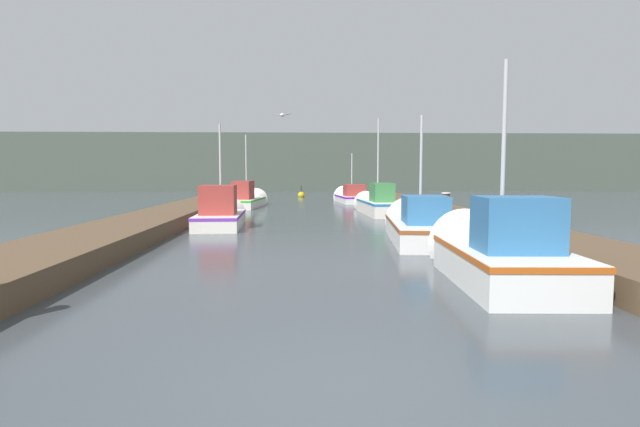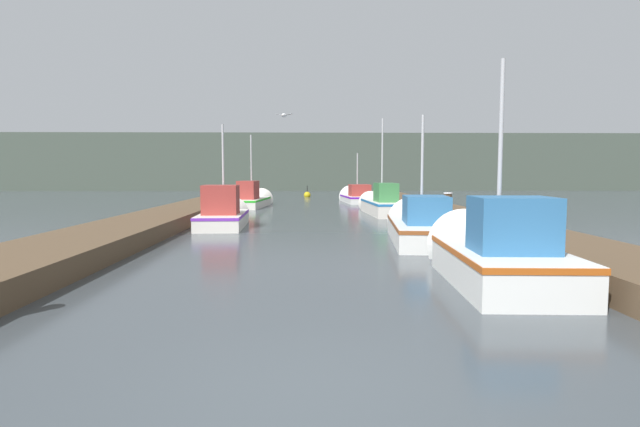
% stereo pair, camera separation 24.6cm
% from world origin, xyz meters
% --- Properties ---
extents(ground_plane, '(200.00, 200.00, 0.00)m').
position_xyz_m(ground_plane, '(0.00, 0.00, 0.00)').
color(ground_plane, '#3D4449').
extents(dock_left, '(2.44, 40.00, 0.50)m').
position_xyz_m(dock_left, '(-5.68, 16.00, 0.25)').
color(dock_left, brown).
rests_on(dock_left, ground_plane).
extents(dock_right, '(2.44, 40.00, 0.50)m').
position_xyz_m(dock_right, '(5.68, 16.00, 0.25)').
color(dock_right, brown).
rests_on(dock_right, ground_plane).
extents(distant_shore_ridge, '(120.00, 16.00, 6.17)m').
position_xyz_m(distant_shore_ridge, '(0.00, 56.75, 3.08)').
color(distant_shore_ridge, '#424C42').
rests_on(distant_shore_ridge, ground_plane).
extents(fishing_boat_0, '(2.01, 4.68, 4.59)m').
position_xyz_m(fishing_boat_0, '(3.42, 5.07, 0.49)').
color(fishing_boat_0, silver).
rests_on(fishing_boat_0, ground_plane).
extents(fishing_boat_1, '(2.29, 5.94, 4.25)m').
position_xyz_m(fishing_boat_1, '(3.31, 10.81, 0.43)').
color(fishing_boat_1, silver).
rests_on(fishing_boat_1, ground_plane).
extents(fishing_boat_2, '(1.73, 4.73, 4.29)m').
position_xyz_m(fishing_boat_2, '(-3.30, 14.63, 0.46)').
color(fishing_boat_2, silver).
rests_on(fishing_boat_2, ground_plane).
extents(fishing_boat_3, '(1.68, 6.08, 4.96)m').
position_xyz_m(fishing_boat_3, '(3.46, 20.24, 0.46)').
color(fishing_boat_3, silver).
rests_on(fishing_boat_3, ground_plane).
extents(fishing_boat_4, '(2.10, 5.85, 4.68)m').
position_xyz_m(fishing_boat_4, '(-3.41, 25.40, 0.43)').
color(fishing_boat_4, silver).
rests_on(fishing_boat_4, ground_plane).
extents(fishing_boat_5, '(2.18, 5.15, 3.89)m').
position_xyz_m(fishing_boat_5, '(3.14, 29.47, 0.36)').
color(fishing_boat_5, silver).
rests_on(fishing_boat_5, ground_plane).
extents(mooring_piling_0, '(0.28, 0.28, 1.40)m').
position_xyz_m(mooring_piling_0, '(4.34, 11.44, 0.70)').
color(mooring_piling_0, '#473523').
rests_on(mooring_piling_0, ground_plane).
extents(mooring_piling_1, '(0.26, 0.26, 1.14)m').
position_xyz_m(mooring_piling_1, '(-4.55, 26.55, 0.58)').
color(mooring_piling_1, '#473523').
rests_on(mooring_piling_1, ground_plane).
extents(mooring_piling_2, '(0.32, 0.32, 1.12)m').
position_xyz_m(mooring_piling_2, '(4.66, 29.09, 0.57)').
color(mooring_piling_2, '#473523').
rests_on(mooring_piling_2, ground_plane).
extents(channel_buoy, '(0.56, 0.56, 1.06)m').
position_xyz_m(channel_buoy, '(-0.21, 36.24, 0.16)').
color(channel_buoy, gold).
rests_on(channel_buoy, ground_plane).
extents(seagull_lead, '(0.56, 0.30, 0.12)m').
position_xyz_m(seagull_lead, '(-0.89, 12.05, 3.88)').
color(seagull_lead, white).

